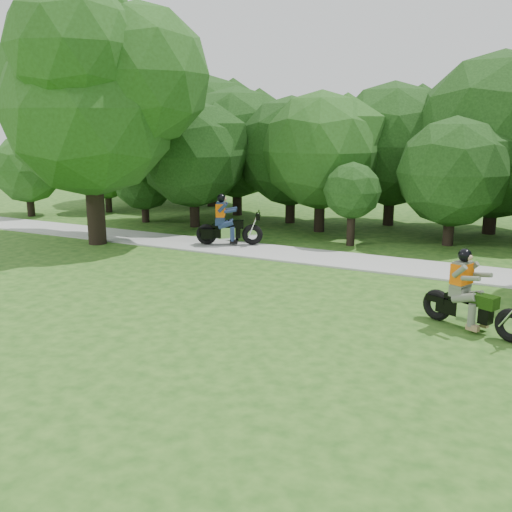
% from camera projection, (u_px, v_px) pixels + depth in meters
% --- Properties ---
extents(ground, '(100.00, 100.00, 0.00)m').
position_uv_depth(ground, '(275.00, 348.00, 11.74)').
color(ground, '#204B15').
rests_on(ground, ground).
extents(walkway, '(60.00, 2.20, 0.06)m').
position_uv_depth(walkway, '(376.00, 264.00, 18.71)').
color(walkway, '#ABABA6').
rests_on(walkway, ground).
extents(tree_line, '(39.26, 12.04, 7.39)m').
position_uv_depth(tree_line, '(423.00, 146.00, 23.98)').
color(tree_line, black).
rests_on(tree_line, ground).
extents(big_tree_west, '(8.64, 6.56, 9.96)m').
position_uv_depth(big_tree_west, '(94.00, 89.00, 20.98)').
color(big_tree_west, black).
rests_on(big_tree_west, ground).
extents(chopper_motorcycle, '(2.45, 1.44, 1.83)m').
position_uv_depth(chopper_motorcycle, '(468.00, 300.00, 12.71)').
color(chopper_motorcycle, black).
rests_on(chopper_motorcycle, ground).
extents(touring_motorcycle, '(2.38, 1.51, 1.92)m').
position_uv_depth(touring_motorcycle, '(225.00, 226.00, 21.34)').
color(touring_motorcycle, black).
rests_on(touring_motorcycle, walkway).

